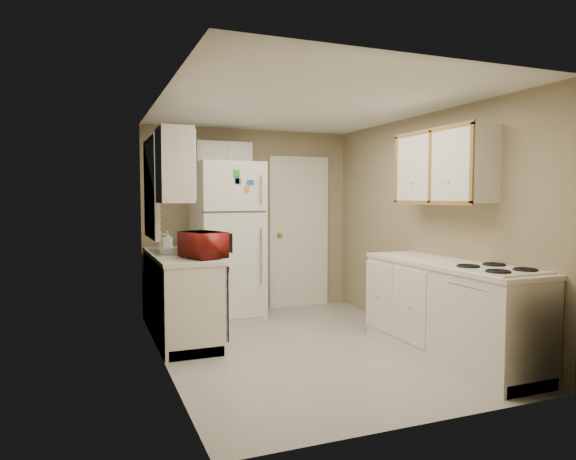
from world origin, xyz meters
name	(u,v)px	position (x,y,z in m)	size (l,w,h in m)	color
floor	(306,347)	(0.00, 0.00, 0.00)	(3.80, 3.80, 0.00)	#B6B3AC
ceiling	(307,105)	(0.00, 0.00, 2.40)	(3.80, 3.80, 0.00)	white
wall_left	(163,231)	(-1.40, 0.00, 1.20)	(3.80, 3.80, 0.00)	gray
wall_right	(424,225)	(1.40, 0.00, 1.20)	(3.80, 3.80, 0.00)	gray
wall_back	(250,220)	(0.00, 1.90, 1.20)	(2.80, 2.80, 0.00)	gray
wall_front	(424,244)	(0.00, -1.90, 1.20)	(2.80, 2.80, 0.00)	gray
left_counter	(180,295)	(-1.10, 0.90, 0.45)	(0.60, 1.80, 0.90)	silver
dishwasher	(220,299)	(-0.81, 0.30, 0.49)	(0.03, 0.58, 0.72)	black
sink	(177,256)	(-1.10, 1.05, 0.86)	(0.54, 0.74, 0.16)	gray
microwave	(204,243)	(-0.95, 0.38, 1.05)	(0.26, 0.47, 0.32)	maroon
soap_bottle	(168,240)	(-1.15, 1.42, 1.00)	(0.09, 0.10, 0.21)	silver
window_blinds	(152,188)	(-1.36, 1.05, 1.60)	(0.10, 0.98, 1.08)	silver
upper_cabinet_left	(175,165)	(-1.25, 0.22, 1.80)	(0.30, 0.45, 0.70)	silver
refrigerator	(226,240)	(-0.40, 1.61, 0.97)	(0.80, 0.77, 1.94)	silver
cabinet_over_fridge	(223,158)	(-0.40, 1.75, 2.00)	(0.70, 0.30, 0.40)	silver
interior_door	(299,232)	(0.70, 1.86, 1.02)	(0.86, 0.06, 2.08)	silver
right_counter	(449,310)	(1.10, -0.80, 0.45)	(0.60, 2.00, 0.90)	silver
stove	(494,328)	(1.11, -1.37, 0.42)	(0.56, 0.69, 0.84)	silver
upper_cabinet_right	(444,167)	(1.25, -0.50, 1.80)	(0.30, 1.20, 0.70)	silver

